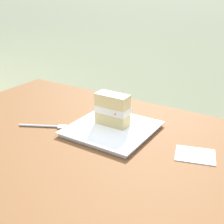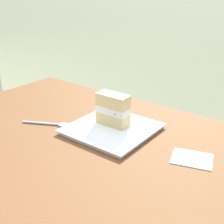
{
  "view_description": "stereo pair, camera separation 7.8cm",
  "coord_description": "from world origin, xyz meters",
  "px_view_note": "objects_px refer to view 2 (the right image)",
  "views": [
    {
      "loc": [
        0.51,
        -0.62,
        1.23
      ],
      "look_at": [
        0.02,
        0.15,
        0.84
      ],
      "focal_mm": 47.97,
      "sensor_mm": 36.0,
      "label": 1
    },
    {
      "loc": [
        0.57,
        -0.57,
        1.23
      ],
      "look_at": [
        0.02,
        0.15,
        0.84
      ],
      "focal_mm": 47.97,
      "sensor_mm": 36.0,
      "label": 2
    }
  ],
  "objects_px": {
    "dessert_plate": "(112,129)",
    "paper_napkin": "(192,159)",
    "patio_table": "(79,177)",
    "cake_slice": "(113,109)",
    "dessert_fork": "(48,124)"
  },
  "relations": [
    {
      "from": "dessert_plate",
      "to": "paper_napkin",
      "type": "bearing_deg",
      "value": -0.57
    },
    {
      "from": "patio_table",
      "to": "dessert_plate",
      "type": "height_order",
      "value": "dessert_plate"
    },
    {
      "from": "dessert_plate",
      "to": "cake_slice",
      "type": "distance_m",
      "value": 0.07
    },
    {
      "from": "patio_table",
      "to": "paper_napkin",
      "type": "xyz_separation_m",
      "value": [
        0.31,
        0.15,
        0.11
      ]
    },
    {
      "from": "dessert_fork",
      "to": "patio_table",
      "type": "bearing_deg",
      "value": -15.49
    },
    {
      "from": "cake_slice",
      "to": "paper_napkin",
      "type": "bearing_deg",
      "value": -4.29
    },
    {
      "from": "patio_table",
      "to": "paper_napkin",
      "type": "relative_size",
      "value": 9.49
    },
    {
      "from": "dessert_fork",
      "to": "paper_napkin",
      "type": "xyz_separation_m",
      "value": [
        0.5,
        0.09,
        -0.0
      ]
    },
    {
      "from": "dessert_fork",
      "to": "paper_napkin",
      "type": "distance_m",
      "value": 0.51
    },
    {
      "from": "dessert_plate",
      "to": "dessert_fork",
      "type": "xyz_separation_m",
      "value": [
        -0.21,
        -0.1,
        -0.0
      ]
    },
    {
      "from": "dessert_fork",
      "to": "paper_napkin",
      "type": "bearing_deg",
      "value": 10.64
    },
    {
      "from": "cake_slice",
      "to": "paper_napkin",
      "type": "xyz_separation_m",
      "value": [
        0.3,
        -0.02,
        -0.07
      ]
    },
    {
      "from": "patio_table",
      "to": "dessert_fork",
      "type": "bearing_deg",
      "value": 164.51
    },
    {
      "from": "dessert_plate",
      "to": "cake_slice",
      "type": "relative_size",
      "value": 2.3
    },
    {
      "from": "dessert_plate",
      "to": "cake_slice",
      "type": "xyz_separation_m",
      "value": [
        -0.01,
        0.02,
        0.06
      ]
    }
  ]
}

